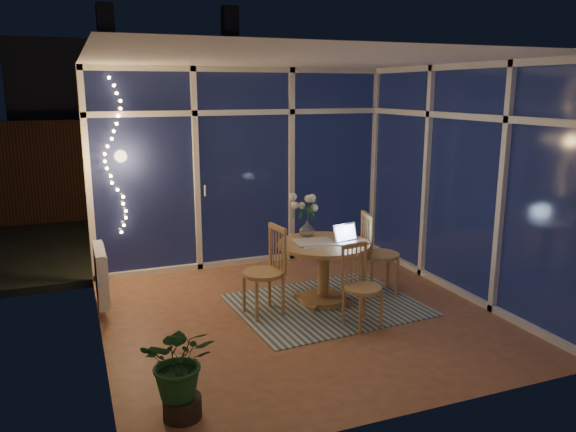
% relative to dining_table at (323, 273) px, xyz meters
% --- Properties ---
extents(floor, '(4.00, 4.00, 0.00)m').
position_rel_dining_table_xyz_m(floor, '(-0.35, -0.24, -0.34)').
color(floor, brown).
rests_on(floor, ground).
extents(ceiling, '(4.00, 4.00, 0.00)m').
position_rel_dining_table_xyz_m(ceiling, '(-0.35, -0.24, 2.26)').
color(ceiling, white).
rests_on(ceiling, wall_back).
extents(wall_back, '(4.00, 0.04, 2.60)m').
position_rel_dining_table_xyz_m(wall_back, '(-0.35, 1.76, 0.96)').
color(wall_back, beige).
rests_on(wall_back, floor).
extents(wall_front, '(4.00, 0.04, 2.60)m').
position_rel_dining_table_xyz_m(wall_front, '(-0.35, -2.24, 0.96)').
color(wall_front, beige).
rests_on(wall_front, floor).
extents(wall_left, '(0.04, 4.00, 2.60)m').
position_rel_dining_table_xyz_m(wall_left, '(-2.35, -0.24, 0.96)').
color(wall_left, beige).
rests_on(wall_left, floor).
extents(wall_right, '(0.04, 4.00, 2.60)m').
position_rel_dining_table_xyz_m(wall_right, '(1.65, -0.24, 0.96)').
color(wall_right, beige).
rests_on(wall_right, floor).
extents(window_wall_back, '(4.00, 0.10, 2.60)m').
position_rel_dining_table_xyz_m(window_wall_back, '(-0.35, 1.72, 0.96)').
color(window_wall_back, white).
rests_on(window_wall_back, floor).
extents(window_wall_right, '(0.10, 4.00, 2.60)m').
position_rel_dining_table_xyz_m(window_wall_right, '(1.61, -0.24, 0.96)').
color(window_wall_right, white).
rests_on(window_wall_right, floor).
extents(radiator, '(0.10, 0.70, 0.58)m').
position_rel_dining_table_xyz_m(radiator, '(-2.29, 0.66, 0.06)').
color(radiator, white).
rests_on(radiator, wall_left).
extents(fairy_lights, '(0.24, 0.10, 1.85)m').
position_rel_dining_table_xyz_m(fairy_lights, '(-2.00, 1.64, 1.18)').
color(fairy_lights, '#F0AD60').
rests_on(fairy_lights, window_wall_back).
extents(garden_patio, '(12.00, 6.00, 0.10)m').
position_rel_dining_table_xyz_m(garden_patio, '(0.15, 4.76, -0.40)').
color(garden_patio, black).
rests_on(garden_patio, ground).
extents(garden_fence, '(11.00, 0.08, 1.80)m').
position_rel_dining_table_xyz_m(garden_fence, '(-0.35, 5.26, 0.56)').
color(garden_fence, '#331812').
rests_on(garden_fence, ground).
extents(neighbour_roof, '(7.00, 3.00, 2.20)m').
position_rel_dining_table_xyz_m(neighbour_roof, '(-0.05, 8.26, 1.86)').
color(neighbour_roof, '#303239').
rests_on(neighbour_roof, ground).
extents(garden_shrubs, '(0.90, 0.90, 0.90)m').
position_rel_dining_table_xyz_m(garden_shrubs, '(-1.15, 3.16, 0.11)').
color(garden_shrubs, black).
rests_on(garden_shrubs, ground).
extents(rug, '(2.05, 1.69, 0.01)m').
position_rel_dining_table_xyz_m(rug, '(0.00, -0.10, -0.34)').
color(rug, beige).
rests_on(rug, floor).
extents(dining_table, '(1.08, 1.08, 0.69)m').
position_rel_dining_table_xyz_m(dining_table, '(0.00, 0.00, 0.00)').
color(dining_table, '#A9824C').
rests_on(dining_table, floor).
extents(chair_left, '(0.50, 0.50, 0.96)m').
position_rel_dining_table_xyz_m(chair_left, '(-0.73, -0.09, 0.14)').
color(chair_left, '#A9824C').
rests_on(chair_left, floor).
extents(chair_right, '(0.53, 0.53, 0.97)m').
position_rel_dining_table_xyz_m(chair_right, '(0.73, 0.03, 0.14)').
color(chair_right, '#A9824C').
rests_on(chair_right, floor).
extents(chair_front, '(0.45, 0.45, 0.84)m').
position_rel_dining_table_xyz_m(chair_front, '(0.09, -0.73, 0.08)').
color(chair_front, '#A9824C').
rests_on(chair_front, floor).
extents(laptop, '(0.36, 0.33, 0.22)m').
position_rel_dining_table_xyz_m(laptop, '(0.26, -0.16, 0.46)').
color(laptop, silver).
rests_on(laptop, dining_table).
extents(flower_vase, '(0.22, 0.22, 0.21)m').
position_rel_dining_table_xyz_m(flower_vase, '(-0.07, 0.31, 0.45)').
color(flower_vase, white).
rests_on(flower_vase, dining_table).
extents(bowl, '(0.16, 0.16, 0.04)m').
position_rel_dining_table_xyz_m(bowl, '(0.37, 0.14, 0.36)').
color(bowl, white).
rests_on(bowl, dining_table).
extents(newspapers, '(0.45, 0.36, 0.02)m').
position_rel_dining_table_xyz_m(newspapers, '(-0.11, 0.02, 0.35)').
color(newspapers, beige).
rests_on(newspapers, dining_table).
extents(phone, '(0.11, 0.07, 0.01)m').
position_rel_dining_table_xyz_m(phone, '(-0.01, -0.11, 0.35)').
color(phone, black).
rests_on(phone, dining_table).
extents(potted_plant, '(0.65, 0.60, 0.76)m').
position_rel_dining_table_xyz_m(potted_plant, '(-1.89, -1.67, 0.04)').
color(potted_plant, '#1A4B24').
rests_on(potted_plant, floor).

